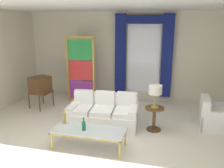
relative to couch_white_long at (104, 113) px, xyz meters
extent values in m
plane|color=silver|center=(0.22, -0.66, -0.30)|extent=(16.00, 16.00, 0.00)
cube|color=beige|center=(0.22, 2.40, 1.20)|extent=(8.00, 0.12, 3.00)
cube|color=white|center=(0.22, 0.14, 2.72)|extent=(8.00, 7.60, 0.04)
cube|color=white|center=(0.72, 2.32, 1.25)|extent=(1.10, 0.02, 2.50)
cylinder|color=gold|center=(0.72, 2.24, 2.56)|extent=(2.00, 0.04, 0.04)
cube|color=navy|center=(-0.05, 2.22, 1.25)|extent=(0.36, 0.12, 2.70)
cube|color=navy|center=(1.49, 2.22, 1.25)|extent=(0.36, 0.12, 2.70)
cube|color=navy|center=(0.72, 2.22, 2.42)|extent=(1.80, 0.10, 0.28)
cube|color=white|center=(0.01, -0.09, -0.11)|extent=(1.81, 1.03, 0.38)
cube|color=white|center=(-0.02, 0.28, 0.09)|extent=(1.75, 0.34, 0.78)
cube|color=white|center=(0.78, -0.03, -0.02)|extent=(0.27, 0.87, 0.56)
cube|color=white|center=(-0.77, -0.15, -0.02)|extent=(0.27, 0.87, 0.56)
cube|color=white|center=(0.59, -0.09, 0.14)|extent=(0.59, 0.78, 0.12)
cube|color=white|center=(0.56, 0.22, 0.36)|extent=(0.52, 0.18, 0.40)
cube|color=white|center=(0.01, -0.14, 0.14)|extent=(0.59, 0.78, 0.12)
cube|color=white|center=(-0.01, 0.18, 0.36)|extent=(0.52, 0.18, 0.40)
cube|color=white|center=(-0.57, -0.19, 0.14)|extent=(0.59, 0.78, 0.12)
cube|color=white|center=(-0.59, 0.13, 0.36)|extent=(0.52, 0.18, 0.40)
cube|color=silver|center=(0.02, -1.23, 0.10)|extent=(1.55, 0.64, 0.02)
cube|color=gold|center=(0.02, -0.93, 0.08)|extent=(1.55, 0.04, 0.03)
cube|color=gold|center=(0.02, -1.53, 0.08)|extent=(1.55, 0.04, 0.03)
cube|color=gold|center=(-0.73, -1.23, 0.08)|extent=(0.04, 0.64, 0.03)
cube|color=gold|center=(0.78, -1.23, 0.08)|extent=(0.04, 0.64, 0.03)
cylinder|color=gold|center=(-0.71, -0.95, -0.11)|extent=(0.04, 0.04, 0.38)
cylinder|color=gold|center=(0.76, -0.95, -0.11)|extent=(0.04, 0.04, 0.38)
cylinder|color=gold|center=(-0.71, -1.51, -0.11)|extent=(0.04, 0.04, 0.38)
cylinder|color=gold|center=(0.76, -1.51, -0.11)|extent=(0.04, 0.04, 0.38)
cylinder|color=#196B3D|center=(-0.07, -1.27, 0.20)|extent=(0.08, 0.08, 0.18)
cylinder|color=#196B3D|center=(-0.07, -1.27, 0.32)|extent=(0.04, 0.04, 0.06)
sphere|color=#196B3D|center=(-0.07, -1.27, 0.37)|extent=(0.05, 0.05, 0.05)
cylinder|color=gold|center=(-0.62, -1.06, 0.22)|extent=(0.07, 0.07, 0.23)
cylinder|color=gold|center=(-0.62, -1.06, 0.36)|extent=(0.03, 0.03, 0.06)
sphere|color=gold|center=(-0.62, -1.06, 0.41)|extent=(0.04, 0.04, 0.04)
cube|color=brown|center=(-2.28, 0.73, 0.20)|extent=(0.62, 0.54, 0.03)
cylinder|color=brown|center=(-2.60, 0.54, -0.05)|extent=(0.04, 0.04, 0.50)
cylinder|color=brown|center=(-2.42, 1.07, -0.05)|extent=(0.04, 0.04, 0.50)
cylinder|color=brown|center=(-2.14, 0.39, -0.05)|extent=(0.04, 0.04, 0.50)
cylinder|color=brown|center=(-1.96, 0.92, -0.05)|extent=(0.04, 0.04, 0.50)
cube|color=brown|center=(-2.28, 0.73, 0.45)|extent=(0.63, 0.68, 0.48)
cube|color=black|center=(-2.50, 0.81, 0.47)|extent=(0.13, 0.38, 0.30)
cylinder|color=gold|center=(-2.53, 0.73, 0.28)|extent=(0.02, 0.04, 0.04)
cylinder|color=gold|center=(-2.48, 0.88, 0.28)|extent=(0.02, 0.04, 0.04)
cylinder|color=silver|center=(-2.28, 0.73, 0.87)|extent=(0.05, 0.13, 0.34)
cylinder|color=silver|center=(-2.28, 0.73, 0.87)|extent=(0.05, 0.13, 0.34)
cube|color=white|center=(2.85, 0.45, -0.10)|extent=(0.84, 0.84, 0.40)
cube|color=white|center=(2.85, 0.45, 0.15)|extent=(0.72, 0.72, 0.10)
cube|color=white|center=(2.53, 0.46, 0.10)|extent=(0.24, 0.81, 0.80)
cube|color=white|center=(2.87, 0.77, -0.01)|extent=(0.74, 0.21, 0.58)
cube|color=white|center=(2.84, 0.13, -0.01)|extent=(0.74, 0.21, 0.58)
cube|color=gold|center=(-1.68, 1.51, 0.80)|extent=(0.05, 0.05, 2.20)
cube|color=gold|center=(-0.78, 1.51, 0.80)|extent=(0.05, 0.05, 2.20)
cube|color=gold|center=(-1.23, 1.51, 1.87)|extent=(0.90, 0.05, 0.06)
cube|color=gold|center=(-1.23, 1.51, -0.25)|extent=(0.90, 0.05, 0.10)
cube|color=purple|center=(-1.23, 1.51, 0.13)|extent=(0.82, 0.02, 0.64)
cube|color=red|center=(-1.23, 1.51, 0.80)|extent=(0.82, 0.02, 0.64)
cube|color=#238E3D|center=(-1.23, 1.51, 1.46)|extent=(0.82, 0.02, 0.64)
cylinder|color=beige|center=(-0.69, 1.32, -0.27)|extent=(0.16, 0.16, 0.06)
ellipsoid|color=#135FAE|center=(-0.69, 1.32, -0.16)|extent=(0.18, 0.32, 0.20)
sphere|color=#135FAE|center=(-0.69, 1.46, -0.05)|extent=(0.09, 0.09, 0.09)
cone|color=gold|center=(-0.69, 1.52, -0.05)|extent=(0.02, 0.04, 0.02)
cone|color=#256E54|center=(-0.69, 1.14, -0.06)|extent=(0.44, 0.40, 0.50)
cylinder|color=brown|center=(1.31, -0.04, 0.28)|extent=(0.48, 0.48, 0.03)
cylinder|color=brown|center=(1.31, -0.04, -0.01)|extent=(0.08, 0.08, 0.55)
cylinder|color=brown|center=(1.31, -0.04, -0.29)|extent=(0.36, 0.36, 0.03)
cylinder|color=#B29338|center=(1.31, -0.04, 0.31)|extent=(0.18, 0.18, 0.04)
cylinder|color=#B29338|center=(1.31, -0.04, 0.51)|extent=(0.03, 0.03, 0.36)
cylinder|color=silver|center=(1.31, -0.04, 0.75)|extent=(0.32, 0.32, 0.22)
camera|label=1|loc=(1.64, -5.55, 2.31)|focal=37.63mm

